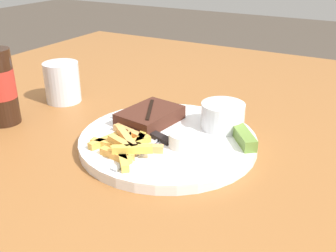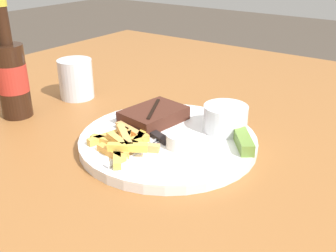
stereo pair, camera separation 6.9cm
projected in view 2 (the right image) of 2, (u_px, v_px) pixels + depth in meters
name	position (u px, v px, depth m)	size (l,w,h in m)	color
dining_table	(168.00, 173.00, 0.73)	(1.50, 1.49, 0.74)	#935B2D
dinner_plate	(168.00, 141.00, 0.70)	(0.31, 0.31, 0.02)	white
steak_portion	(154.00, 115.00, 0.75)	(0.13, 0.10, 0.03)	#472319
fries_pile	(123.00, 142.00, 0.66)	(0.13, 0.12, 0.02)	#F4A94D
coleslaw_cup	(225.00, 117.00, 0.71)	(0.08, 0.08, 0.05)	white
dipping_sauce_cup	(181.00, 140.00, 0.65)	(0.05, 0.05, 0.02)	silver
pickle_spear	(243.00, 141.00, 0.66)	(0.07, 0.06, 0.02)	olive
fork_utensil	(134.00, 152.00, 0.64)	(0.13, 0.02, 0.00)	#B7B7BC
knife_utensil	(147.00, 130.00, 0.71)	(0.07, 0.16, 0.01)	#B7B7BC
beer_bottle	(12.00, 76.00, 0.79)	(0.06, 0.06, 0.24)	black
drinking_glass	(76.00, 79.00, 0.90)	(0.08, 0.08, 0.09)	silver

